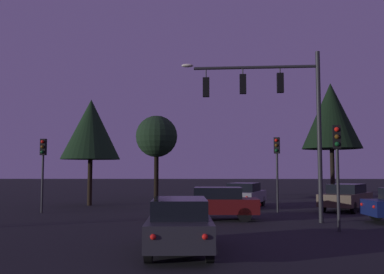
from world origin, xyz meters
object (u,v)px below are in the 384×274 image
at_px(tree_behind_sign, 157,137).
at_px(traffic_signal_mast_arm, 276,104).
at_px(traffic_light_far_side, 337,156).
at_px(tree_center_horizon, 331,116).
at_px(car_crossing_left, 215,203).
at_px(tree_left_far, 91,129).
at_px(car_parked_lot, 245,195).
at_px(traffic_light_median, 277,159).
at_px(car_far_lane, 346,197).
at_px(car_nearside_lane, 179,224).
at_px(traffic_light_corner_left, 43,160).

bearing_deg(tree_behind_sign, traffic_signal_mast_arm, -66.40).
height_order(traffic_light_far_side, tree_center_horizon, tree_center_horizon).
xyz_separation_m(traffic_light_far_side, tree_center_horizon, (6.56, 21.87, 4.28)).
height_order(car_crossing_left, tree_left_far, tree_left_far).
bearing_deg(car_parked_lot, traffic_signal_mast_arm, -85.04).
xyz_separation_m(traffic_light_median, car_crossing_left, (-3.57, -3.62, -2.15)).
distance_m(traffic_light_far_side, tree_left_far, 17.38).
xyz_separation_m(traffic_signal_mast_arm, tree_left_far, (-10.73, 8.98, -0.31)).
height_order(car_crossing_left, car_far_lane, same).
height_order(car_nearside_lane, car_crossing_left, same).
distance_m(car_nearside_lane, tree_center_horizon, 29.50).
bearing_deg(car_crossing_left, traffic_light_median, 45.44).
bearing_deg(tree_left_far, traffic_signal_mast_arm, -39.93).
relative_size(car_far_lane, tree_left_far, 0.67).
distance_m(car_parked_lot, tree_behind_sign, 11.39).
xyz_separation_m(traffic_light_corner_left, traffic_light_far_side, (13.87, -6.96, 0.00)).
bearing_deg(car_parked_lot, traffic_light_corner_left, -162.31).
relative_size(car_far_lane, tree_behind_sign, 0.69).
xyz_separation_m(traffic_light_far_side, car_crossing_left, (-4.53, 3.79, -2.08)).
relative_size(traffic_light_far_side, car_far_lane, 0.85).
xyz_separation_m(car_crossing_left, tree_behind_sign, (-4.29, 15.24, 4.28)).
relative_size(car_crossing_left, tree_left_far, 0.59).
bearing_deg(tree_behind_sign, car_crossing_left, -74.29).
bearing_deg(car_crossing_left, traffic_light_corner_left, 161.22).
bearing_deg(traffic_light_far_side, car_far_lane, 69.54).
bearing_deg(tree_left_far, traffic_light_far_side, -43.56).
bearing_deg(traffic_light_corner_left, car_far_lane, 5.12).
relative_size(traffic_signal_mast_arm, tree_left_far, 1.09).
bearing_deg(car_nearside_lane, traffic_light_corner_left, 125.85).
distance_m(car_nearside_lane, car_far_lane, 15.51).
relative_size(traffic_light_median, car_crossing_left, 0.99).
xyz_separation_m(car_nearside_lane, tree_center_horizon, (12.41, 26.00, 6.36)).
xyz_separation_m(car_parked_lot, tree_center_horizon, (8.99, 11.27, 6.36)).
bearing_deg(car_far_lane, traffic_signal_mast_arm, -131.47).
height_order(traffic_light_median, car_crossing_left, traffic_light_median).
bearing_deg(traffic_light_corner_left, traffic_light_median, 1.98).
xyz_separation_m(traffic_light_median, car_nearside_lane, (-4.89, -11.53, -2.15)).
bearing_deg(tree_center_horizon, traffic_signal_mast_arm, -113.70).
bearing_deg(traffic_light_far_side, car_nearside_lane, -144.80).
height_order(traffic_light_corner_left, car_crossing_left, traffic_light_corner_left).
xyz_separation_m(traffic_light_median, tree_behind_sign, (-7.85, 11.62, 2.13)).
bearing_deg(car_parked_lot, car_nearside_lane, -103.05).
bearing_deg(car_far_lane, car_crossing_left, -148.56).
height_order(traffic_light_far_side, tree_behind_sign, tree_behind_sign).
bearing_deg(traffic_signal_mast_arm, traffic_light_corner_left, 161.45).
relative_size(car_parked_lot, tree_left_far, 0.65).
relative_size(traffic_light_corner_left, car_crossing_left, 0.97).
height_order(traffic_light_corner_left, traffic_light_far_side, traffic_light_far_side).
height_order(car_parked_lot, tree_behind_sign, tree_behind_sign).
relative_size(car_crossing_left, tree_behind_sign, 0.61).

